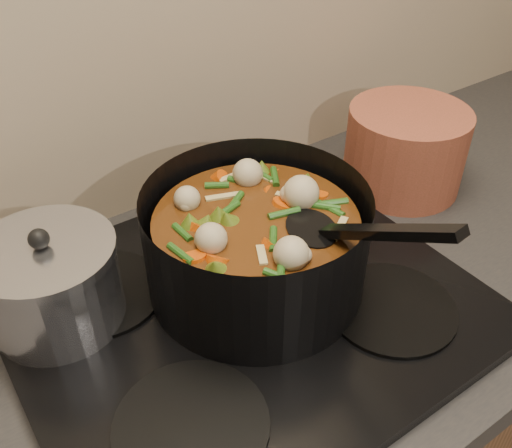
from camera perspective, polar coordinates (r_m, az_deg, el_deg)
stovetop at (r=0.82m, az=-1.19°, el=-8.18°), size 0.62×0.54×0.03m
stockpot at (r=0.79m, az=0.05°, el=-2.09°), size 0.33×0.43×0.23m
saucepan at (r=0.79m, az=-19.74°, el=-5.57°), size 0.18×0.18×0.15m
terracotta_crock at (r=1.08m, az=14.67°, el=7.26°), size 0.23×0.23×0.15m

